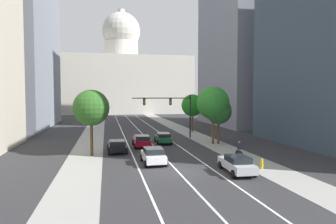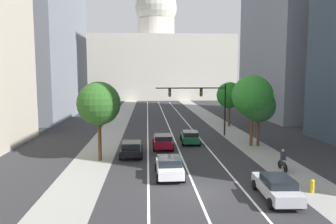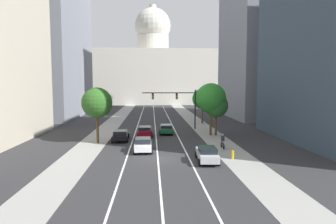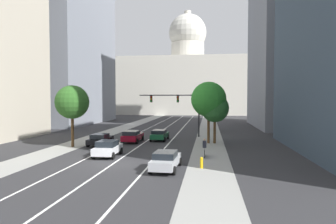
% 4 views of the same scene
% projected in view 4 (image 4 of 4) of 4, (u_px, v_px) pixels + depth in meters
% --- Properties ---
extents(ground_plane, '(400.00, 400.00, 0.00)m').
position_uv_depth(ground_plane, '(171.00, 124.00, 65.07)').
color(ground_plane, '#2B2B2D').
extents(sidewalk_left, '(3.55, 130.00, 0.01)m').
position_uv_depth(sidewalk_left, '(128.00, 126.00, 61.18)').
color(sidewalk_left, gray).
rests_on(sidewalk_left, ground).
extents(sidewalk_right, '(3.55, 130.00, 0.01)m').
position_uv_depth(sidewalk_right, '(209.00, 127.00, 59.07)').
color(sidewalk_right, gray).
rests_on(sidewalk_right, ground).
extents(lane_stripe_left, '(0.16, 90.00, 0.01)m').
position_uv_depth(lane_stripe_left, '(141.00, 132.00, 50.63)').
color(lane_stripe_left, white).
rests_on(lane_stripe_left, ground).
extents(lane_stripe_center, '(0.16, 90.00, 0.01)m').
position_uv_depth(lane_stripe_center, '(160.00, 132.00, 50.22)').
color(lane_stripe_center, white).
rests_on(lane_stripe_center, ground).
extents(lane_stripe_right, '(0.16, 90.00, 0.01)m').
position_uv_depth(lane_stripe_right, '(179.00, 132.00, 49.81)').
color(lane_stripe_right, white).
rests_on(lane_stripe_right, ground).
extents(office_tower_far_left, '(18.41, 28.69, 36.37)m').
position_uv_depth(office_tower_far_left, '(58.00, 42.00, 68.68)').
color(office_tower_far_left, gray).
rests_on(office_tower_far_left, ground).
extents(office_tower_far_right, '(16.44, 23.93, 45.89)m').
position_uv_depth(office_tower_far_right, '(299.00, 7.00, 58.10)').
color(office_tower_far_right, gray).
rests_on(office_tower_far_right, ground).
extents(capitol_building, '(48.08, 29.05, 38.01)m').
position_uv_depth(capitol_building, '(187.00, 81.00, 114.38)').
color(capitol_building, beige).
rests_on(capitol_building, ground).
extents(car_crimson, '(2.10, 4.53, 1.49)m').
position_uv_depth(car_crimson, '(132.00, 136.00, 38.29)').
color(car_crimson, maroon).
rests_on(car_crimson, ground).
extents(car_white, '(2.10, 4.14, 1.51)m').
position_uv_depth(car_white, '(108.00, 148.00, 28.88)').
color(car_white, silver).
rests_on(car_white, ground).
extents(car_black, '(2.16, 4.65, 1.35)m').
position_uv_depth(car_black, '(100.00, 139.00, 35.80)').
color(car_black, black).
rests_on(car_black, ground).
extents(car_green, '(2.11, 4.23, 1.41)m').
position_uv_depth(car_green, '(160.00, 135.00, 40.01)').
color(car_green, '#14512D').
rests_on(car_green, ground).
extents(car_silver, '(2.13, 4.70, 1.44)m').
position_uv_depth(car_silver, '(166.00, 160.00, 23.41)').
color(car_silver, '#B2B5BA').
rests_on(car_silver, ground).
extents(traffic_signal_mast, '(8.75, 0.39, 6.46)m').
position_uv_depth(traffic_signal_mast, '(179.00, 104.00, 43.93)').
color(traffic_signal_mast, black).
rests_on(traffic_signal_mast, ground).
extents(fire_hydrant, '(0.26, 0.35, 0.91)m').
position_uv_depth(fire_hydrant, '(202.00, 162.00, 23.90)').
color(fire_hydrant, yellow).
rests_on(fire_hydrant, ground).
extents(cyclist, '(0.36, 1.70, 1.72)m').
position_uv_depth(cyclist, '(204.00, 148.00, 28.68)').
color(cyclist, black).
rests_on(cyclist, ground).
extents(street_tree_near_right, '(4.31, 4.31, 7.54)m').
position_uv_depth(street_tree_near_right, '(209.00, 99.00, 37.25)').
color(street_tree_near_right, '#51381E').
rests_on(street_tree_near_right, ground).
extents(street_tree_mid_right, '(3.43, 3.43, 6.03)m').
position_uv_depth(street_tree_mid_right, '(215.00, 108.00, 37.16)').
color(street_tree_mid_right, '#51381E').
rests_on(street_tree_mid_right, ground).
extents(street_tree_far_right, '(3.82, 3.82, 6.55)m').
position_uv_depth(street_tree_far_right, '(215.00, 104.00, 50.32)').
color(street_tree_far_right, '#51381E').
rests_on(street_tree_far_right, ground).
extents(street_tree_near_left, '(3.80, 3.80, 6.98)m').
position_uv_depth(street_tree_near_left, '(72.00, 102.00, 34.42)').
color(street_tree_near_left, '#51381E').
rests_on(street_tree_near_left, ground).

